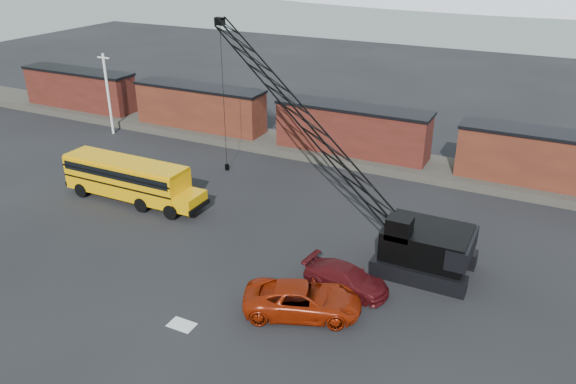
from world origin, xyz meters
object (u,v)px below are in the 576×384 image
at_px(maroon_suv, 346,278).
at_px(crawler_crane, 300,113).
at_px(red_pickup, 303,299).
at_px(school_bus, 130,179).

bearing_deg(maroon_suv, crawler_crane, 47.52).
bearing_deg(red_pickup, maroon_suv, -43.25).
bearing_deg(school_bus, crawler_crane, 19.60).
height_order(red_pickup, maroon_suv, red_pickup).
xyz_separation_m(school_bus, red_pickup, (17.34, -6.84, -0.93)).
distance_m(red_pickup, crawler_crane, 13.91).
relative_size(school_bus, crawler_crane, 0.53).
distance_m(school_bus, maroon_suv, 19.01).
height_order(red_pickup, crawler_crane, crawler_crane).
relative_size(red_pickup, maroon_suv, 1.24).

